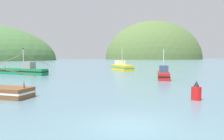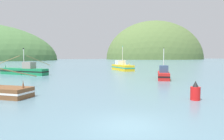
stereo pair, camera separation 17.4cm
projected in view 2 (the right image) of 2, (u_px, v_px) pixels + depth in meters
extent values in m
plane|color=slate|center=(128.00, 125.00, 10.98)|extent=(600.00, 600.00, 0.00)
ellipsoid|color=#386633|center=(147.00, 59.00, 289.31)|extent=(93.29, 74.63, 70.28)
ellipsoid|color=#516B38|center=(155.00, 59.00, 285.33)|extent=(134.86, 107.89, 103.88)
cube|color=red|center=(163.00, 76.00, 33.33)|extent=(4.66, 6.49, 1.12)
cube|color=black|center=(163.00, 75.00, 33.32)|extent=(4.71, 6.56, 0.20)
cone|color=red|center=(163.00, 69.00, 36.18)|extent=(0.27, 0.27, 0.70)
cube|color=#334C6B|center=(164.00, 69.00, 32.43)|extent=(2.02, 2.19, 1.10)
cylinder|color=silver|center=(164.00, 60.00, 33.50)|extent=(0.12, 0.12, 3.75)
cube|color=black|center=(164.00, 48.00, 33.37)|extent=(0.20, 0.33, 0.20)
cube|color=gold|center=(122.00, 68.00, 54.11)|extent=(2.97, 9.50, 1.46)
cube|color=teal|center=(122.00, 67.00, 54.10)|extent=(3.00, 9.60, 0.26)
cone|color=gold|center=(129.00, 64.00, 49.97)|extent=(0.21, 0.21, 0.70)
cube|color=silver|center=(120.00, 62.00, 55.36)|extent=(2.34, 2.42, 1.18)
cylinder|color=silver|center=(122.00, 56.00, 53.87)|extent=(0.12, 0.12, 4.67)
cube|color=teal|center=(123.00, 46.00, 53.71)|extent=(0.04, 0.36, 0.20)
cube|color=#197A47|center=(24.00, 71.00, 41.41)|extent=(9.57, 8.57, 1.27)
cube|color=black|center=(24.00, 71.00, 41.41)|extent=(9.67, 8.65, 0.23)
cone|color=#197A47|center=(6.00, 66.00, 43.35)|extent=(0.28, 0.28, 0.70)
cube|color=gray|center=(29.00, 65.00, 40.75)|extent=(2.62, 2.56, 1.29)
cylinder|color=silver|center=(24.00, 59.00, 41.20)|extent=(0.12, 0.12, 3.80)
cube|color=black|center=(24.00, 49.00, 41.07)|extent=(0.29, 0.26, 0.20)
cylinder|color=#997F4C|center=(4.00, 62.00, 37.23)|extent=(4.63, 5.39, 2.31)
cylinder|color=#997F4C|center=(39.00, 61.00, 45.33)|extent=(4.63, 5.39, 2.31)
cone|color=brown|center=(23.00, 84.00, 17.76)|extent=(0.28, 0.28, 0.70)
cylinder|color=#997F4C|center=(19.00, 73.00, 22.56)|extent=(3.28, 4.80, 1.40)
cylinder|color=red|center=(195.00, 93.00, 17.16)|extent=(0.80, 0.80, 1.10)
cone|color=black|center=(196.00, 84.00, 17.11)|extent=(0.48, 0.48, 0.50)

